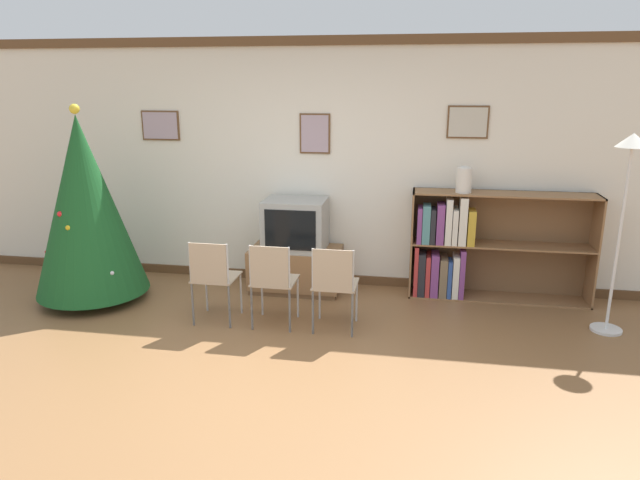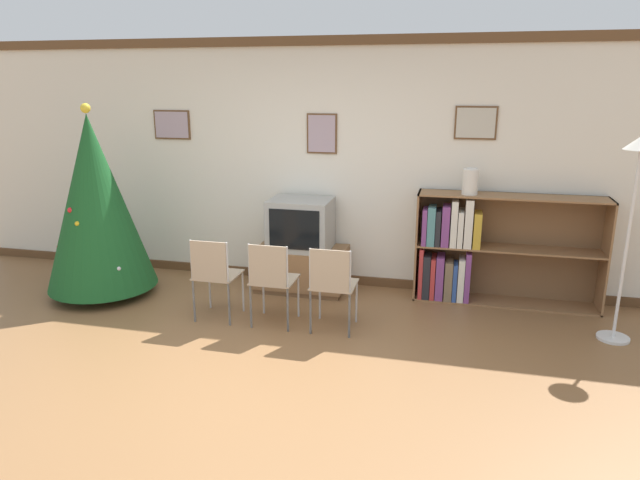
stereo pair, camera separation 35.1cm
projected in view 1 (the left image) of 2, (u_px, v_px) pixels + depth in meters
The scene contains 11 objects.
ground_plane at pixel (256, 387), 4.33m from camera, with size 24.00×24.00×0.00m, color brown.
wall_back at pixel (314, 165), 6.30m from camera, with size 8.83×0.11×2.70m.
christmas_tree at pixel (85, 206), 5.81m from camera, with size 1.14×1.14×2.03m.
tv_console at pixel (296, 269), 6.30m from camera, with size 0.99×0.56×0.48m.
television at pixel (295, 224), 6.16m from camera, with size 0.66×0.53×0.55m.
folding_chair_left at pixel (213, 276), 5.36m from camera, with size 0.40×0.40×0.82m.
folding_chair_center at pixel (272, 280), 5.26m from camera, with size 0.40×0.40×0.82m.
folding_chair_right at pixel (334, 283), 5.17m from camera, with size 0.40×0.40×0.82m.
bookshelf at pixel (466, 248), 6.02m from camera, with size 1.86×0.36×1.14m.
vase at pixel (464, 179), 5.80m from camera, with size 0.16×0.16×0.27m.
standing_lamp at pixel (627, 182), 4.93m from camera, with size 0.28×0.28×1.82m.
Camera 1 is at (1.14, -3.73, 2.24)m, focal length 32.00 mm.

